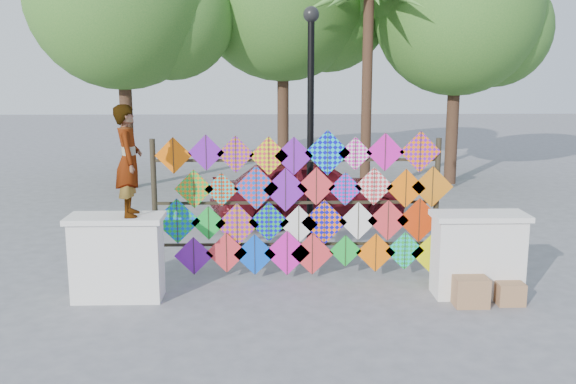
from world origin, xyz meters
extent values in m
plane|color=gray|center=(0.00, 0.00, 0.00)|extent=(80.00, 80.00, 0.00)
cube|color=white|center=(-2.70, -0.20, 0.60)|extent=(1.30, 0.55, 1.20)
cube|color=white|center=(-2.70, -0.20, 1.24)|extent=(1.40, 0.65, 0.08)
cube|color=white|center=(2.70, -0.20, 0.60)|extent=(1.30, 0.55, 1.20)
cube|color=white|center=(2.70, -0.20, 1.24)|extent=(1.40, 0.65, 0.08)
cylinder|color=black|center=(-2.30, 0.80, 1.15)|extent=(0.09, 0.09, 2.30)
cylinder|color=black|center=(2.30, 0.80, 1.15)|extent=(0.09, 0.09, 2.30)
cube|color=black|center=(0.00, 0.80, 0.55)|extent=(4.60, 0.04, 0.04)
cube|color=black|center=(0.00, 0.80, 1.25)|extent=(4.60, 0.04, 0.04)
cube|color=black|center=(0.00, 0.80, 1.95)|extent=(4.60, 0.04, 0.04)
cube|color=#FC6707|center=(-1.96, 0.74, 2.04)|extent=(0.59, 0.01, 0.59)
cube|color=black|center=(-1.96, 0.73, 2.04)|extent=(0.01, 0.01, 0.58)
cube|color=purple|center=(-1.44, 0.74, 2.08)|extent=(0.58, 0.01, 0.58)
cube|color=black|center=(-1.44, 0.73, 2.08)|extent=(0.01, 0.01, 0.57)
cube|color=orange|center=(-0.97, 0.74, 2.06)|extent=(0.60, 0.01, 0.60)
cube|color=black|center=(-0.97, 0.73, 2.06)|extent=(0.01, 0.01, 0.59)
cube|color=red|center=(-0.44, 0.74, 2.03)|extent=(0.63, 0.01, 0.63)
cube|color=black|center=(-0.44, 0.73, 2.03)|extent=(0.01, 0.01, 0.62)
cube|color=purple|center=(-0.04, 0.74, 2.03)|extent=(0.62, 0.01, 0.62)
cube|color=black|center=(-0.04, 0.73, 2.03)|extent=(0.01, 0.01, 0.61)
cube|color=#0CC6BF|center=(0.50, 0.74, 2.08)|extent=(0.74, 0.01, 0.74)
cube|color=black|center=(0.50, 0.73, 2.08)|extent=(0.01, 0.01, 0.72)
cube|color=white|center=(0.94, 0.74, 2.06)|extent=(0.54, 0.01, 0.54)
cube|color=black|center=(0.94, 0.73, 2.06)|extent=(0.01, 0.01, 0.53)
cube|color=#DA14A2|center=(1.42, 0.74, 2.08)|extent=(0.62, 0.01, 0.62)
cube|color=black|center=(1.42, 0.73, 2.08)|extent=(0.01, 0.01, 0.61)
cube|color=purple|center=(1.99, 0.74, 2.09)|extent=(0.68, 0.01, 0.68)
cube|color=black|center=(1.99, 0.73, 2.09)|extent=(0.01, 0.01, 0.66)
cube|color=orange|center=(-1.64, 0.70, 1.50)|extent=(0.63, 0.01, 0.63)
cube|color=black|center=(-1.64, 0.69, 1.50)|extent=(0.01, 0.01, 0.62)
cube|color=#0CC6BF|center=(-1.21, 0.70, 1.49)|extent=(0.55, 0.01, 0.55)
cube|color=black|center=(-1.21, 0.69, 1.49)|extent=(0.01, 0.01, 0.54)
cube|color=red|center=(-0.65, 0.70, 1.52)|extent=(0.72, 0.01, 0.72)
cube|color=black|center=(-0.65, 0.69, 1.52)|extent=(0.01, 0.01, 0.71)
cube|color=purple|center=(-0.18, 0.70, 1.48)|extent=(0.72, 0.01, 0.72)
cube|color=black|center=(-0.18, 0.69, 1.48)|extent=(0.01, 0.01, 0.71)
cube|color=red|center=(0.32, 0.70, 1.54)|extent=(0.62, 0.01, 0.62)
cube|color=black|center=(0.32, 0.69, 1.54)|extent=(0.01, 0.01, 0.61)
cube|color=#DA14A2|center=(0.79, 0.70, 1.49)|extent=(0.56, 0.01, 0.56)
cube|color=black|center=(0.79, 0.69, 1.49)|extent=(0.01, 0.01, 0.55)
cube|color=white|center=(1.25, 0.70, 1.53)|extent=(0.63, 0.01, 0.63)
cube|color=black|center=(1.25, 0.69, 1.53)|extent=(0.01, 0.01, 0.61)
cube|color=#FC6707|center=(1.77, 0.70, 1.50)|extent=(0.64, 0.01, 0.64)
cube|color=black|center=(1.77, 0.69, 1.50)|extent=(0.01, 0.01, 0.63)
cube|color=orange|center=(2.20, 0.70, 1.52)|extent=(0.68, 0.01, 0.68)
cube|color=black|center=(2.20, 0.69, 1.52)|extent=(0.01, 0.01, 0.67)
cube|color=blue|center=(-1.92, 0.66, 0.99)|extent=(0.75, 0.01, 0.75)
cube|color=black|center=(-1.92, 0.65, 0.99)|extent=(0.01, 0.01, 0.74)
cube|color=green|center=(-1.42, 0.66, 0.95)|extent=(0.56, 0.01, 0.56)
cube|color=black|center=(-1.42, 0.65, 0.95)|extent=(0.01, 0.01, 0.55)
cube|color=purple|center=(-0.96, 0.66, 0.92)|extent=(0.71, 0.01, 0.71)
cube|color=black|center=(-0.96, 0.65, 0.92)|extent=(0.01, 0.01, 0.70)
cube|color=green|center=(-0.45, 0.66, 0.96)|extent=(0.66, 0.01, 0.66)
cube|color=black|center=(-0.45, 0.65, 0.96)|extent=(0.01, 0.01, 0.65)
cube|color=white|center=(0.03, 0.66, 0.92)|extent=(0.62, 0.01, 0.62)
cube|color=black|center=(0.03, 0.65, 0.92)|extent=(0.01, 0.01, 0.61)
cube|color=#FC6707|center=(0.45, 0.66, 0.95)|extent=(0.75, 0.01, 0.75)
cube|color=black|center=(0.45, 0.65, 0.95)|extent=(0.01, 0.01, 0.74)
cube|color=white|center=(1.00, 0.66, 0.97)|extent=(0.63, 0.01, 0.63)
cube|color=black|center=(1.00, 0.65, 0.97)|extent=(0.01, 0.01, 0.62)
cube|color=red|center=(1.49, 0.66, 0.97)|extent=(0.68, 0.01, 0.68)
cube|color=black|center=(1.49, 0.65, 0.97)|extent=(0.01, 0.01, 0.67)
cube|color=red|center=(2.00, 0.66, 0.98)|extent=(0.74, 0.01, 0.74)
cube|color=black|center=(2.00, 0.65, 0.98)|extent=(0.01, 0.01, 0.72)
cube|color=purple|center=(-1.67, 0.62, 0.42)|extent=(0.64, 0.01, 0.64)
cube|color=black|center=(-1.67, 0.61, 0.42)|extent=(0.01, 0.01, 0.62)
cube|color=red|center=(-1.14, 0.62, 0.46)|extent=(0.67, 0.01, 0.67)
cube|color=black|center=(-1.14, 0.61, 0.46)|extent=(0.01, 0.01, 0.66)
cube|color=blue|center=(-0.68, 0.62, 0.43)|extent=(0.69, 0.01, 0.69)
cube|color=black|center=(-0.68, 0.61, 0.43)|extent=(0.01, 0.01, 0.67)
cube|color=#DA14A2|center=(-0.16, 0.62, 0.45)|extent=(0.75, 0.01, 0.75)
cube|color=black|center=(-0.16, 0.61, 0.45)|extent=(0.01, 0.01, 0.74)
cube|color=red|center=(0.25, 0.62, 0.43)|extent=(0.70, 0.01, 0.70)
cube|color=black|center=(0.25, 0.61, 0.43)|extent=(0.01, 0.01, 0.69)
cube|color=green|center=(0.80, 0.62, 0.48)|extent=(0.53, 0.01, 0.53)
cube|color=black|center=(0.80, 0.61, 0.48)|extent=(0.01, 0.01, 0.52)
cube|color=#FC6707|center=(1.29, 0.62, 0.44)|extent=(0.65, 0.01, 0.65)
cube|color=black|center=(1.29, 0.61, 0.44)|extent=(0.01, 0.01, 0.64)
cube|color=#0CC6BF|center=(1.77, 0.62, 0.47)|extent=(0.64, 0.01, 0.64)
cube|color=black|center=(1.77, 0.61, 0.47)|extent=(0.01, 0.01, 0.63)
cube|color=#EEF109|center=(2.21, 0.62, 0.42)|extent=(0.67, 0.01, 0.67)
cube|color=black|center=(2.21, 0.61, 0.42)|extent=(0.01, 0.01, 0.66)
cylinder|color=#4C2E20|center=(-4.50, 9.00, 1.93)|extent=(0.36, 0.36, 3.85)
sphere|color=#2B6921|center=(-3.20, 9.30, 4.89)|extent=(3.64, 3.64, 3.64)
cylinder|color=#4C2E20|center=(0.00, 11.00, 2.06)|extent=(0.36, 0.36, 4.12)
sphere|color=#2B6921|center=(1.40, 11.30, 5.25)|extent=(3.92, 3.92, 3.92)
cylinder|color=#4C2E20|center=(5.00, 9.50, 1.79)|extent=(0.36, 0.36, 3.58)
sphere|color=#2B6921|center=(5.00, 9.50, 5.02)|extent=(4.80, 4.80, 4.80)
sphere|color=#2B6921|center=(6.20, 9.80, 4.54)|extent=(3.36, 3.36, 3.36)
cylinder|color=#4C2E20|center=(2.20, 8.00, 2.75)|extent=(0.28, 0.28, 5.50)
cone|color=#3D7527|center=(2.84, 8.64, 5.25)|extent=(1.60, 1.60, 1.16)
cone|color=#3D7527|center=(2.20, 8.90, 5.25)|extent=(0.44, 1.82, 1.16)
cone|color=#3D7527|center=(1.56, 8.64, 5.25)|extent=(1.60, 1.60, 1.16)
imported|color=#99999E|center=(-2.47, -0.20, 2.09)|extent=(0.47, 0.64, 1.62)
imported|color=maroon|center=(0.46, 4.72, 0.74)|extent=(4.65, 2.81, 1.48)
cylinder|color=black|center=(0.30, 2.00, 2.10)|extent=(0.12, 0.12, 4.20)
sphere|color=black|center=(0.30, 2.00, 4.32)|extent=(0.28, 0.28, 0.28)
cube|color=#A16E4E|center=(2.48, -0.60, 0.22)|extent=(0.48, 0.43, 0.43)
cube|color=#A16E4E|center=(3.07, -0.56, 0.16)|extent=(0.39, 0.36, 0.33)
camera|label=1|loc=(-0.43, -9.42, 3.39)|focal=40.00mm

